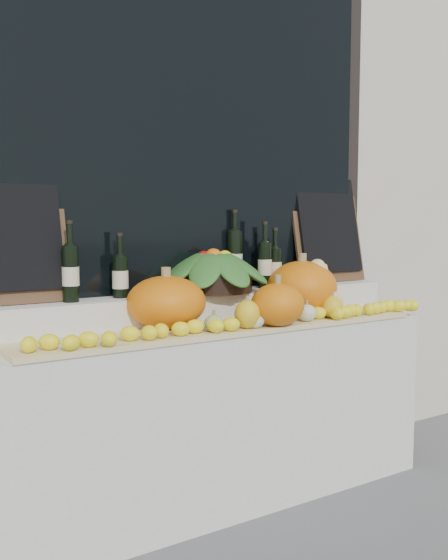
# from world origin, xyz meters

# --- Properties ---
(storefront_facade) EXTENTS (7.00, 0.94, 4.50)m
(storefront_facade) POSITION_xyz_m (0.00, 2.25, 2.25)
(storefront_facade) COLOR beige
(storefront_facade) RESTS_ON ground
(display_sill) EXTENTS (2.30, 0.55, 0.88)m
(display_sill) POSITION_xyz_m (0.00, 1.52, 0.44)
(display_sill) COLOR silver
(display_sill) RESTS_ON ground
(rear_tier) EXTENTS (2.30, 0.25, 0.16)m
(rear_tier) POSITION_xyz_m (0.00, 1.68, 0.96)
(rear_tier) COLOR silver
(rear_tier) RESTS_ON display_sill
(straw_bedding) EXTENTS (2.10, 0.32, 0.02)m
(straw_bedding) POSITION_xyz_m (0.00, 1.40, 0.89)
(straw_bedding) COLOR tan
(straw_bedding) RESTS_ON display_sill
(pumpkin_left) EXTENTS (0.41, 0.41, 0.24)m
(pumpkin_left) POSITION_xyz_m (-0.28, 1.50, 1.03)
(pumpkin_left) COLOR orange
(pumpkin_left) RESTS_ON straw_bedding
(pumpkin_right) EXTENTS (0.42, 0.42, 0.29)m
(pumpkin_right) POSITION_xyz_m (0.52, 1.49, 1.05)
(pumpkin_right) COLOR orange
(pumpkin_right) RESTS_ON straw_bedding
(pumpkin_center) EXTENTS (0.33, 0.33, 0.20)m
(pumpkin_center) POSITION_xyz_m (0.19, 1.28, 1.01)
(pumpkin_center) COLOR orange
(pumpkin_center) RESTS_ON straw_bedding
(butternut_squash) EXTENTS (0.16, 0.21, 0.30)m
(butternut_squash) POSITION_xyz_m (0.59, 1.39, 1.03)
(butternut_squash) COLOR #EECB8C
(butternut_squash) RESTS_ON straw_bedding
(decorative_gourds) EXTENTS (0.82, 0.13, 0.16)m
(decorative_gourds) POSITION_xyz_m (0.21, 1.30, 0.96)
(decorative_gourds) COLOR #316C20
(decorative_gourds) RESTS_ON straw_bedding
(lemon_heap) EXTENTS (2.20, 0.16, 0.06)m
(lemon_heap) POSITION_xyz_m (0.00, 1.29, 0.94)
(lemon_heap) COLOR yellow
(lemon_heap) RESTS_ON straw_bedding
(produce_bowl) EXTENTS (0.60, 0.60, 0.23)m
(produce_bowl) POSITION_xyz_m (0.07, 1.66, 1.15)
(produce_bowl) COLOR black
(produce_bowl) RESTS_ON rear_tier
(wine_bottle_far_left) EXTENTS (0.08, 0.08, 0.37)m
(wine_bottle_far_left) POSITION_xyz_m (-0.68, 1.66, 1.17)
(wine_bottle_far_left) COLOR black
(wine_bottle_far_left) RESTS_ON rear_tier
(wine_bottle_near_left) EXTENTS (0.08, 0.08, 0.31)m
(wine_bottle_near_left) POSITION_xyz_m (-0.43, 1.68, 1.14)
(wine_bottle_near_left) COLOR black
(wine_bottle_near_left) RESTS_ON rear_tier
(wine_bottle_tall) EXTENTS (0.08, 0.08, 0.42)m
(wine_bottle_tall) POSITION_xyz_m (0.25, 1.73, 1.20)
(wine_bottle_tall) COLOR black
(wine_bottle_tall) RESTS_ON rear_tier
(wine_bottle_near_right) EXTENTS (0.08, 0.08, 0.36)m
(wine_bottle_near_right) POSITION_xyz_m (0.39, 1.65, 1.17)
(wine_bottle_near_right) COLOR black
(wine_bottle_near_right) RESTS_ON rear_tier
(wine_bottle_far_right) EXTENTS (0.08, 0.08, 0.32)m
(wine_bottle_far_right) POSITION_xyz_m (0.47, 1.67, 1.15)
(wine_bottle_far_right) COLOR black
(wine_bottle_far_right) RESTS_ON rear_tier
(chalkboard_left) EXTENTS (0.50, 0.15, 0.61)m
(chalkboard_left) POSITION_xyz_m (-0.92, 1.74, 1.36)
(chalkboard_left) COLOR #4C331E
(chalkboard_left) RESTS_ON rear_tier
(chalkboard_right) EXTENTS (0.50, 0.15, 0.61)m
(chalkboard_right) POSITION_xyz_m (0.92, 1.74, 1.36)
(chalkboard_right) COLOR #4C331E
(chalkboard_right) RESTS_ON rear_tier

